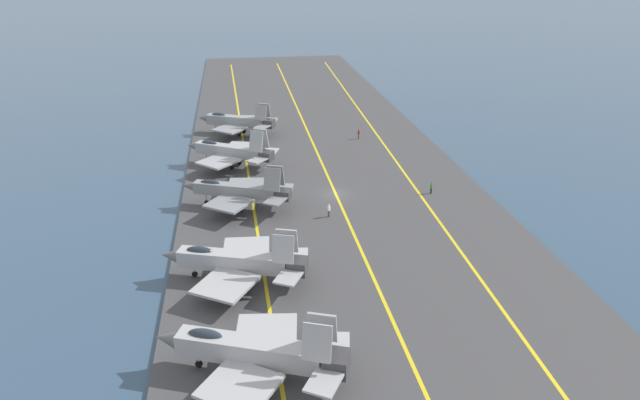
# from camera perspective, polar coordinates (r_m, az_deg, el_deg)

# --- Properties ---
(ground_plane) EXTENTS (2000.00, 2000.00, 0.00)m
(ground_plane) POSITION_cam_1_polar(r_m,az_deg,el_deg) (80.20, 1.59, 0.33)
(ground_plane) COLOR #334C66
(carrier_deck) EXTENTS (226.83, 42.52, 0.40)m
(carrier_deck) POSITION_cam_1_polar(r_m,az_deg,el_deg) (80.12, 1.59, 0.46)
(carrier_deck) COLOR #424244
(carrier_deck) RESTS_ON ground
(deck_stripe_foul_line) EXTENTS (204.07, 6.31, 0.01)m
(deck_stripe_foul_line) POSITION_cam_1_polar(r_m,az_deg,el_deg) (82.77, 9.59, 1.06)
(deck_stripe_foul_line) COLOR yellow
(deck_stripe_foul_line) RESTS_ON carrier_deck
(deck_stripe_centerline) EXTENTS (204.15, 0.36, 0.01)m
(deck_stripe_centerline) POSITION_cam_1_polar(r_m,az_deg,el_deg) (80.04, 1.59, 0.60)
(deck_stripe_centerline) COLOR yellow
(deck_stripe_centerline) RESTS_ON carrier_deck
(deck_stripe_edge_line) EXTENTS (204.11, 4.56, 0.01)m
(deck_stripe_edge_line) POSITION_cam_1_polar(r_m,az_deg,el_deg) (78.96, -6.79, 0.10)
(deck_stripe_edge_line) COLOR yellow
(deck_stripe_edge_line) RESTS_ON carrier_deck
(parked_jet_nearest) EXTENTS (12.46, 16.12, 6.29)m
(parked_jet_nearest) POSITION_cam_1_polar(r_m,az_deg,el_deg) (46.82, -6.78, -14.75)
(parked_jet_nearest) COLOR #A8AAAF
(parked_jet_nearest) RESTS_ON carrier_deck
(parked_jet_second) EXTENTS (13.24, 15.58, 6.04)m
(parked_jet_second) POSITION_cam_1_polar(r_m,az_deg,el_deg) (59.16, -8.43, -6.07)
(parked_jet_second) COLOR #A8AAAF
(parked_jet_second) RESTS_ON carrier_deck
(parked_jet_third) EXTENTS (11.90, 15.21, 6.21)m
(parked_jet_third) POSITION_cam_1_polar(r_m,az_deg,el_deg) (75.59, -8.20, 0.96)
(parked_jet_third) COLOR gray
(parked_jet_third) RESTS_ON carrier_deck
(parked_jet_fourth) EXTENTS (13.04, 14.94, 6.57)m
(parked_jet_fourth) POSITION_cam_1_polar(r_m,az_deg,el_deg) (90.67, -8.93, 4.86)
(parked_jet_fourth) COLOR #9EA3A8
(parked_jet_fourth) RESTS_ON carrier_deck
(parked_jet_fifth) EXTENTS (12.28, 15.07, 6.06)m
(parked_jet_fifth) POSITION_cam_1_polar(r_m,az_deg,el_deg) (107.13, -8.28, 7.82)
(parked_jet_fifth) COLOR gray
(parked_jet_fifth) RESTS_ON carrier_deck
(crew_white_vest) EXTENTS (0.42, 0.46, 1.75)m
(crew_white_vest) POSITION_cam_1_polar(r_m,az_deg,el_deg) (72.87, 0.89, -0.99)
(crew_white_vest) COLOR #4C473D
(crew_white_vest) RESTS_ON carrier_deck
(crew_green_vest) EXTENTS (0.46, 0.42, 1.72)m
(crew_green_vest) POSITION_cam_1_polar(r_m,az_deg,el_deg) (81.39, 11.07, 1.27)
(crew_green_vest) COLOR #232328
(crew_green_vest) RESTS_ON carrier_deck
(crew_red_vest) EXTENTS (0.35, 0.44, 1.82)m
(crew_red_vest) POSITION_cam_1_polar(r_m,az_deg,el_deg) (103.93, 3.88, 6.64)
(crew_red_vest) COLOR #4C473D
(crew_red_vest) RESTS_ON carrier_deck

